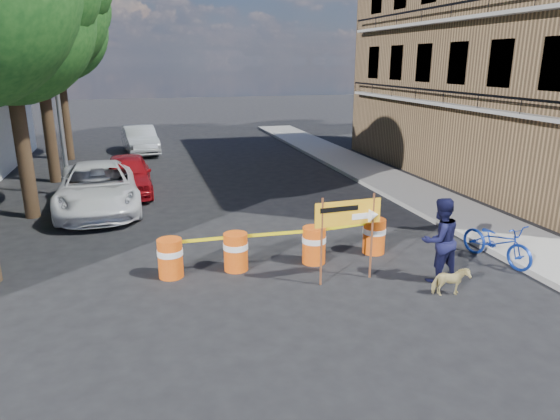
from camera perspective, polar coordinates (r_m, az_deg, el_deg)
ground at (r=11.19m, az=3.32°, el=-8.34°), size 120.00×120.00×0.00m
sidewalk_east at (r=18.85m, az=15.33°, el=1.78°), size 2.40×40.00×0.15m
apartment_building at (r=23.37m, az=26.82°, el=18.11°), size 8.00×16.00×12.00m
tree_mid_a at (r=16.96m, az=-28.87°, el=19.06°), size 5.25×5.00×8.68m
tree_mid_b at (r=21.93m, az=-26.23°, el=20.28°), size 5.67×5.40×9.62m
tree_far at (r=26.83m, az=-24.26°, el=18.47°), size 5.04×4.80×8.84m
streetlamp at (r=19.25m, az=-24.19°, el=14.23°), size 1.25×0.18×8.00m
barrel_far_left at (r=11.58m, az=-12.43°, el=-5.31°), size 0.58×0.58×0.90m
barrel_mid_left at (r=11.72m, az=-5.08°, el=-4.68°), size 0.58×0.58×0.90m
barrel_mid_right at (r=12.11m, az=3.90°, el=-3.93°), size 0.58×0.58×0.90m
barrel_far_right at (r=12.93m, az=10.71°, el=-2.85°), size 0.58×0.58×0.90m
detour_sign at (r=10.93m, az=8.78°, el=-0.94°), size 1.54×0.30×1.98m
pedestrian at (r=11.51m, az=17.78°, el=-3.28°), size 1.02×0.84×1.91m
bicycle at (r=13.09m, az=23.78°, el=-1.46°), size 0.91×1.16×1.95m
dog at (r=11.08m, az=18.90°, el=-7.76°), size 0.78×0.43×0.63m
suv_white at (r=17.37m, az=-20.06°, el=2.44°), size 2.73×5.55×1.52m
sedan_red at (r=19.27m, az=-17.03°, el=3.91°), size 1.75×4.22×1.43m
sedan_silver at (r=27.77m, az=-15.70°, el=7.75°), size 2.01×4.51×1.44m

